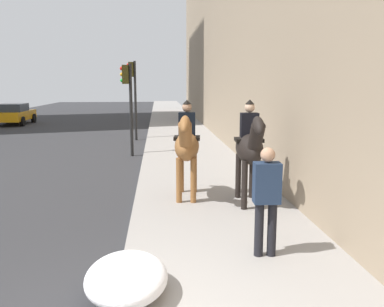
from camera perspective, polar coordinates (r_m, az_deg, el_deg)
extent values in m
ellipsoid|color=brown|center=(9.36, -0.72, 1.06)|extent=(1.55, 0.72, 0.66)
cylinder|color=brown|center=(9.05, 0.19, -3.80)|extent=(0.13, 0.13, 1.02)
cylinder|color=brown|center=(9.06, -1.84, -3.79)|extent=(0.13, 0.13, 1.02)
cylinder|color=brown|center=(9.93, 0.32, -2.58)|extent=(0.13, 0.13, 1.02)
cylinder|color=brown|center=(9.94, -1.53, -2.57)|extent=(0.13, 0.13, 1.02)
cylinder|color=brown|center=(8.55, -0.94, 2.58)|extent=(0.66, 0.35, 0.68)
ellipsoid|color=brown|center=(8.32, -1.01, 4.10)|extent=(0.65, 0.29, 0.49)
cylinder|color=black|center=(10.08, -0.55, 1.12)|extent=(0.29, 0.13, 0.55)
cube|color=black|center=(9.39, -0.71, 2.20)|extent=(0.50, 0.65, 0.08)
cube|color=black|center=(9.35, -0.71, 4.11)|extent=(0.32, 0.41, 0.55)
sphere|color=tan|center=(9.32, -0.72, 6.53)|extent=(0.22, 0.22, 0.22)
cone|color=black|center=(9.31, -0.72, 7.27)|extent=(0.22, 0.22, 0.10)
ellipsoid|color=black|center=(8.96, 8.04, 0.73)|extent=(1.53, 0.64, 0.66)
cylinder|color=black|center=(8.70, 9.47, -4.42)|extent=(0.13, 0.13, 1.04)
cylinder|color=black|center=(8.64, 7.38, -4.46)|extent=(0.13, 0.13, 1.04)
cylinder|color=black|center=(9.56, 8.43, -3.10)|extent=(0.13, 0.13, 1.04)
cylinder|color=black|center=(9.51, 6.53, -3.13)|extent=(0.13, 0.13, 1.04)
cylinder|color=black|center=(8.16, 9.01, 2.29)|extent=(0.65, 0.31, 0.68)
ellipsoid|color=black|center=(7.93, 9.34, 3.88)|extent=(0.64, 0.25, 0.49)
cylinder|color=black|center=(9.67, 7.31, 0.81)|extent=(0.29, 0.11, 0.55)
cube|color=black|center=(8.98, 8.01, 1.92)|extent=(0.47, 0.62, 0.08)
cube|color=black|center=(8.94, 8.06, 3.92)|extent=(0.30, 0.39, 0.55)
sphere|color=#D8AD8C|center=(8.91, 8.12, 6.45)|extent=(0.22, 0.22, 0.22)
cone|color=black|center=(8.91, 8.14, 7.22)|extent=(0.21, 0.21, 0.10)
cylinder|color=black|center=(6.42, 9.40, -10.48)|extent=(0.14, 0.14, 0.85)
cylinder|color=black|center=(6.46, 11.17, -10.40)|extent=(0.14, 0.14, 0.85)
cube|color=#1E2D47|center=(6.22, 10.49, -4.08)|extent=(0.28, 0.41, 0.62)
sphere|color=tan|center=(6.14, 10.62, -0.17)|extent=(0.22, 0.22, 0.22)
cube|color=orange|center=(30.40, -23.73, 4.92)|extent=(4.19, 1.88, 0.60)
cube|color=#262D38|center=(30.13, -23.95, 5.94)|extent=(2.05, 1.63, 0.52)
cylinder|color=black|center=(31.93, -24.54, 4.52)|extent=(0.64, 0.23, 0.64)
cylinder|color=black|center=(31.39, -21.38, 4.65)|extent=(0.64, 0.23, 0.64)
cylinder|color=black|center=(28.92, -22.75, 4.18)|extent=(0.64, 0.23, 0.64)
cylinder|color=black|center=(15.61, -8.56, 5.98)|extent=(0.12, 0.12, 3.50)
cube|color=#2D280C|center=(15.59, -9.35, 10.92)|extent=(0.20, 0.24, 0.70)
sphere|color=red|center=(15.61, -9.86, 11.71)|extent=(0.14, 0.14, 0.14)
sphere|color=orange|center=(15.61, -9.84, 10.90)|extent=(0.14, 0.14, 0.14)
sphere|color=green|center=(15.60, -9.82, 10.10)|extent=(0.14, 0.14, 0.14)
cylinder|color=black|center=(20.11, -7.96, 7.30)|extent=(0.12, 0.12, 3.84)
cube|color=#2D280C|center=(20.12, -8.59, 11.62)|extent=(0.20, 0.24, 0.70)
sphere|color=red|center=(20.13, -8.98, 12.23)|extent=(0.14, 0.14, 0.14)
sphere|color=orange|center=(20.12, -8.96, 11.61)|extent=(0.14, 0.14, 0.14)
sphere|color=green|center=(20.12, -8.95, 10.98)|extent=(0.14, 0.14, 0.14)
ellipsoid|color=white|center=(5.37, -9.20, -16.86)|extent=(1.35, 1.04, 0.47)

